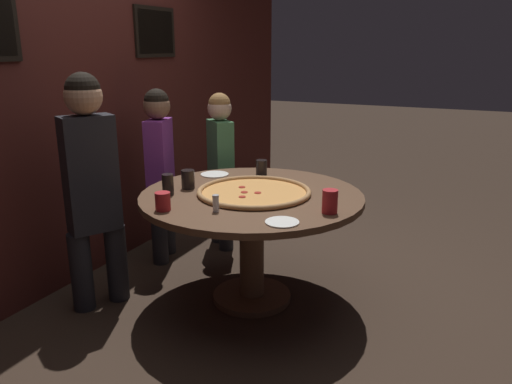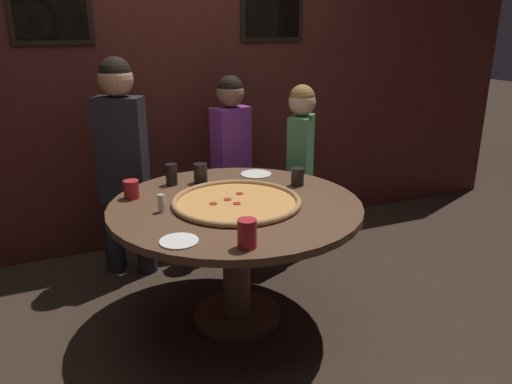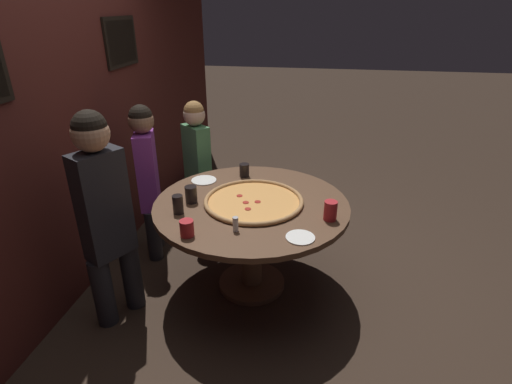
{
  "view_description": "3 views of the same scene",
  "coord_description": "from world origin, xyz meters",
  "px_view_note": "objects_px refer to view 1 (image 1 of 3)",
  "views": [
    {
      "loc": [
        -2.72,
        -1.32,
        1.63
      ],
      "look_at": [
        -0.09,
        -0.07,
        0.78
      ],
      "focal_mm": 35.0,
      "sensor_mm": 36.0,
      "label": 1
    },
    {
      "loc": [
        -0.92,
        -2.45,
        1.7
      ],
      "look_at": [
        0.09,
        -0.07,
        0.81
      ],
      "focal_mm": 35.0,
      "sensor_mm": 36.0,
      "label": 2
    },
    {
      "loc": [
        -2.53,
        -0.48,
        2.04
      ],
      "look_at": [
        0.07,
        -0.02,
        0.79
      ],
      "focal_mm": 28.0,
      "sensor_mm": 36.0,
      "label": 3
    }
  ],
  "objects_px": {
    "drink_cup_near_right": "(188,179)",
    "condiment_shaker": "(216,203)",
    "giant_pizza": "(254,192)",
    "white_plate_beside_cup": "(282,222)",
    "dining_table": "(252,216)",
    "drink_cup_far_right": "(163,201)",
    "drink_cup_by_shaker": "(330,201)",
    "drink_cup_far_left": "(168,184)",
    "diner_side_right": "(221,162)",
    "white_plate_near_front": "(215,174)",
    "diner_far_right": "(91,179)",
    "drink_cup_beside_pizza": "(261,167)",
    "diner_side_left": "(160,165)"
  },
  "relations": [
    {
      "from": "diner_far_right",
      "to": "diner_side_left",
      "type": "height_order",
      "value": "diner_far_right"
    },
    {
      "from": "drink_cup_by_shaker",
      "to": "drink_cup_beside_pizza",
      "type": "relative_size",
      "value": 1.22
    },
    {
      "from": "drink_cup_far_left",
      "to": "white_plate_beside_cup",
      "type": "distance_m",
      "value": 0.87
    },
    {
      "from": "giant_pizza",
      "to": "drink_cup_by_shaker",
      "type": "relative_size",
      "value": 5.4
    },
    {
      "from": "dining_table",
      "to": "drink_cup_near_right",
      "type": "xyz_separation_m",
      "value": [
        -0.07,
        0.43,
        0.21
      ]
    },
    {
      "from": "drink_cup_near_right",
      "to": "drink_cup_far_right",
      "type": "bearing_deg",
      "value": -164.89
    },
    {
      "from": "drink_cup_beside_pizza",
      "to": "diner_side_left",
      "type": "bearing_deg",
      "value": 100.13
    },
    {
      "from": "drink_cup_far_left",
      "to": "diner_side_left",
      "type": "xyz_separation_m",
      "value": [
        0.57,
        0.47,
        -0.05
      ]
    },
    {
      "from": "giant_pizza",
      "to": "drink_cup_far_right",
      "type": "height_order",
      "value": "drink_cup_far_right"
    },
    {
      "from": "dining_table",
      "to": "drink_cup_far_right",
      "type": "height_order",
      "value": "drink_cup_far_right"
    },
    {
      "from": "white_plate_near_front",
      "to": "condiment_shaker",
      "type": "relative_size",
      "value": 2.09
    },
    {
      "from": "white_plate_beside_cup",
      "to": "condiment_shaker",
      "type": "height_order",
      "value": "condiment_shaker"
    },
    {
      "from": "dining_table",
      "to": "drink_cup_by_shaker",
      "type": "bearing_deg",
      "value": -105.76
    },
    {
      "from": "drink_cup_far_left",
      "to": "white_plate_near_front",
      "type": "relative_size",
      "value": 0.65
    },
    {
      "from": "drink_cup_beside_pizza",
      "to": "white_plate_near_front",
      "type": "height_order",
      "value": "drink_cup_beside_pizza"
    },
    {
      "from": "drink_cup_far_left",
      "to": "giant_pizza",
      "type": "bearing_deg",
      "value": -62.49
    },
    {
      "from": "diner_side_right",
      "to": "drink_cup_far_left",
      "type": "bearing_deg",
      "value": -38.79
    },
    {
      "from": "drink_cup_far_left",
      "to": "diner_side_right",
      "type": "xyz_separation_m",
      "value": [
        1.0,
        0.18,
        -0.08
      ]
    },
    {
      "from": "drink_cup_far_left",
      "to": "white_plate_near_front",
      "type": "bearing_deg",
      "value": -1.09
    },
    {
      "from": "white_plate_near_front",
      "to": "condiment_shaker",
      "type": "height_order",
      "value": "condiment_shaker"
    },
    {
      "from": "white_plate_near_front",
      "to": "diner_side_left",
      "type": "bearing_deg",
      "value": 89.27
    },
    {
      "from": "drink_cup_beside_pizza",
      "to": "giant_pizza",
      "type": "bearing_deg",
      "value": -160.51
    },
    {
      "from": "giant_pizza",
      "to": "white_plate_beside_cup",
      "type": "height_order",
      "value": "giant_pizza"
    },
    {
      "from": "drink_cup_beside_pizza",
      "to": "diner_far_right",
      "type": "distance_m",
      "value": 1.19
    },
    {
      "from": "white_plate_near_front",
      "to": "diner_far_right",
      "type": "relative_size",
      "value": 0.14
    },
    {
      "from": "giant_pizza",
      "to": "drink_cup_near_right",
      "type": "bearing_deg",
      "value": 99.47
    },
    {
      "from": "giant_pizza",
      "to": "diner_side_right",
      "type": "xyz_separation_m",
      "value": [
        0.75,
        0.66,
        -0.02
      ]
    },
    {
      "from": "dining_table",
      "to": "white_plate_beside_cup",
      "type": "height_order",
      "value": "white_plate_beside_cup"
    },
    {
      "from": "white_plate_beside_cup",
      "to": "condiment_shaker",
      "type": "xyz_separation_m",
      "value": [
        0.01,
        0.41,
        0.05
      ]
    },
    {
      "from": "diner_side_left",
      "to": "drink_cup_far_left",
      "type": "bearing_deg",
      "value": 20.85
    },
    {
      "from": "drink_cup_far_left",
      "to": "diner_side_left",
      "type": "distance_m",
      "value": 0.74
    },
    {
      "from": "drink_cup_beside_pizza",
      "to": "condiment_shaker",
      "type": "distance_m",
      "value": 0.88
    },
    {
      "from": "drink_cup_by_shaker",
      "to": "drink_cup_far_right",
      "type": "xyz_separation_m",
      "value": [
        -0.36,
        0.87,
        -0.01
      ]
    },
    {
      "from": "drink_cup_far_left",
      "to": "condiment_shaker",
      "type": "bearing_deg",
      "value": -110.53
    },
    {
      "from": "drink_cup_far_left",
      "to": "diner_far_right",
      "type": "distance_m",
      "value": 0.47
    },
    {
      "from": "drink_cup_far_left",
      "to": "drink_cup_beside_pizza",
      "type": "bearing_deg",
      "value": -24.05
    },
    {
      "from": "white_plate_beside_cup",
      "to": "diner_far_right",
      "type": "xyz_separation_m",
      "value": [
        -0.05,
        1.26,
        0.1
      ]
    },
    {
      "from": "white_plate_near_front",
      "to": "diner_side_right",
      "type": "xyz_separation_m",
      "value": [
        0.43,
        0.2,
        -0.01
      ]
    },
    {
      "from": "drink_cup_by_shaker",
      "to": "diner_far_right",
      "type": "relative_size",
      "value": 0.09
    },
    {
      "from": "drink_cup_far_left",
      "to": "diner_side_right",
      "type": "bearing_deg",
      "value": 10.47
    },
    {
      "from": "drink_cup_by_shaker",
      "to": "drink_cup_far_left",
      "type": "distance_m",
      "value": 1.03
    },
    {
      "from": "drink_cup_near_right",
      "to": "condiment_shaker",
      "type": "height_order",
      "value": "drink_cup_near_right"
    },
    {
      "from": "white_plate_beside_cup",
      "to": "condiment_shaker",
      "type": "distance_m",
      "value": 0.41
    },
    {
      "from": "condiment_shaker",
      "to": "diner_far_right",
      "type": "xyz_separation_m",
      "value": [
        -0.07,
        0.85,
        0.06
      ]
    },
    {
      "from": "drink_cup_by_shaker",
      "to": "drink_cup_far_right",
      "type": "distance_m",
      "value": 0.94
    },
    {
      "from": "drink_cup_beside_pizza",
      "to": "diner_side_right",
      "type": "distance_m",
      "value": 0.58
    },
    {
      "from": "drink_cup_near_right",
      "to": "drink_cup_far_right",
      "type": "xyz_separation_m",
      "value": [
        -0.45,
        -0.12,
        -0.01
      ]
    },
    {
      "from": "giant_pizza",
      "to": "white_plate_beside_cup",
      "type": "distance_m",
      "value": 0.57
    },
    {
      "from": "diner_far_right",
      "to": "diner_side_left",
      "type": "relative_size",
      "value": 1.12
    },
    {
      "from": "drink_cup_beside_pizza",
      "to": "white_plate_near_front",
      "type": "distance_m",
      "value": 0.34
    }
  ]
}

